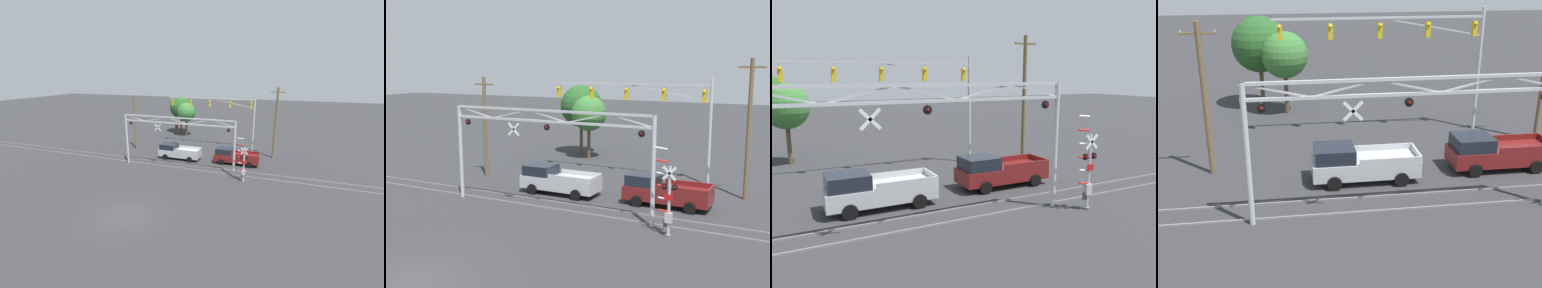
{
  "view_description": "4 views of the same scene",
  "coord_description": "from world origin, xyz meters",
  "views": [
    {
      "loc": [
        11.48,
        -15.86,
        11.37
      ],
      "look_at": [
        2.3,
        10.07,
        3.68
      ],
      "focal_mm": 24.0,
      "sensor_mm": 36.0,
      "label": 1
    },
    {
      "loc": [
        14.97,
        -14.08,
        9.18
      ],
      "look_at": [
        2.24,
        11.01,
        4.45
      ],
      "focal_mm": 45.0,
      "sensor_mm": 36.0,
      "label": 2
    },
    {
      "loc": [
        -5.59,
        -3.37,
        6.72
      ],
      "look_at": [
        2.03,
        11.86,
        3.58
      ],
      "focal_mm": 35.0,
      "sensor_mm": 36.0,
      "label": 3
    },
    {
      "loc": [
        -5.25,
        -7.8,
        10.92
      ],
      "look_at": [
        -2.47,
        11.51,
        3.42
      ],
      "focal_mm": 45.0,
      "sensor_mm": 36.0,
      "label": 4
    }
  ],
  "objects": [
    {
      "name": "traffic_signal_span",
      "position": [
        3.75,
        22.18,
        5.88
      ],
      "size": [
        13.54,
        0.39,
        8.14
      ],
      "color": "#B7BABF",
      "rests_on": "ground_plane"
    },
    {
      "name": "rail_track_far",
      "position": [
        0.0,
        12.9,
        0.05
      ],
      "size": [
        80.0,
        0.08,
        0.1
      ],
      "primitive_type": "cube",
      "color": "gray",
      "rests_on": "ground_plane"
    },
    {
      "name": "ground_plane",
      "position": [
        0.0,
        0.0,
        0.0
      ],
      "size": [
        200.0,
        200.0,
        0.0
      ],
      "primitive_type": "plane",
      "color": "#303033"
    },
    {
      "name": "crossing_signal_mast",
      "position": [
        8.08,
        10.07,
        1.89
      ],
      "size": [
        1.29,
        0.35,
        4.85
      ],
      "color": "#B7BABF",
      "rests_on": "ground_plane"
    },
    {
      "name": "rail_track_near",
      "position": [
        0.0,
        11.47,
        0.05
      ],
      "size": [
        80.0,
        0.08,
        0.1
      ],
      "primitive_type": "cube",
      "color": "gray",
      "rests_on": "ground_plane"
    },
    {
      "name": "background_tree_far_left_verge",
      "position": [
        -6.82,
        29.62,
        4.89
      ],
      "size": [
        4.24,
        4.24,
        7.02
      ],
      "color": "brown",
      "rests_on": "ground_plane"
    },
    {
      "name": "pickup_truck_lead",
      "position": [
        -1.48,
        14.99,
        0.97
      ],
      "size": [
        5.59,
        2.3,
        1.97
      ],
      "color": "#B7B7BC",
      "rests_on": "ground_plane"
    },
    {
      "name": "background_tree_beyond_span",
      "position": [
        -4.98,
        27.57,
        4.39
      ],
      "size": [
        3.41,
        3.41,
        6.12
      ],
      "color": "brown",
      "rests_on": "ground_plane"
    },
    {
      "name": "utility_pole_left",
      "position": [
        -9.26,
        17.03,
        4.21
      ],
      "size": [
        1.8,
        0.28,
        8.12
      ],
      "color": "brown",
      "rests_on": "ground_plane"
    },
    {
      "name": "utility_pole_right",
      "position": [
        10.76,
        19.41,
        4.91
      ],
      "size": [
        1.8,
        0.28,
        9.53
      ],
      "color": "brown",
      "rests_on": "ground_plane"
    },
    {
      "name": "crossing_gantry",
      "position": [
        -0.01,
        11.19,
        4.46
      ],
      "size": [
        13.97,
        0.28,
        6.39
      ],
      "color": "#B7BABF",
      "rests_on": "ground_plane"
    },
    {
      "name": "pickup_truck_following",
      "position": [
        6.17,
        15.5,
        0.97
      ],
      "size": [
        5.61,
        2.3,
        1.97
      ],
      "color": "maroon",
      "rests_on": "ground_plane"
    }
  ]
}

